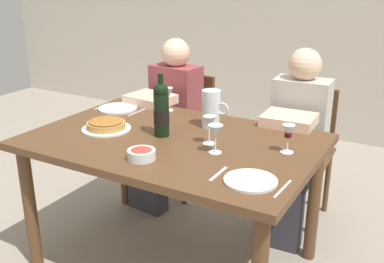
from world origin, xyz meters
The scene contains 20 objects.
ground_plane centered at (0.00, 0.00, 0.00)m, with size 8.00×8.00×0.00m, color gray.
dining_table centered at (0.00, 0.00, 0.67)m, with size 1.50×1.00×0.76m.
wine_bottle centered at (-0.07, 0.01, 0.91)m, with size 0.08×0.08×0.34m.
water_pitcher centered at (0.09, 0.26, 0.85)m, with size 0.16×0.11×0.21m.
baked_tart centered at (-0.39, -0.07, 0.79)m, with size 0.27×0.27×0.06m.
salad_bowl centered at (0.02, -0.31, 0.79)m, with size 0.13×0.13×0.06m.
wine_glass_left_diner centered at (-0.29, 0.41, 0.87)m, with size 0.06×0.06×0.15m.
wine_glass_right_diner centered at (0.59, 0.10, 0.86)m, with size 0.06×0.06×0.14m.
wine_glass_centre centered at (0.21, 0.02, 0.87)m, with size 0.07×0.07×0.15m.
wine_glass_spare centered at (0.29, -0.07, 0.86)m, with size 0.07×0.07×0.14m.
dinner_plate_left_setting centered at (0.56, -0.28, 0.77)m, with size 0.23×0.23×0.01m, color silver.
dinner_plate_right_setting centered at (-0.58, 0.28, 0.77)m, with size 0.25×0.25×0.01m, color silver.
fork_left_setting centered at (0.41, -0.28, 0.76)m, with size 0.16×0.01×0.01m, color silver.
knife_left_setting centered at (0.70, -0.28, 0.76)m, with size 0.18×0.01×0.01m, color silver.
knife_right_setting centered at (-0.43, 0.28, 0.76)m, with size 0.18×0.01×0.01m, color silver.
spoon_right_setting centered at (-0.70, 0.28, 0.76)m, with size 0.16×0.01×0.01m, color silver.
chair_left centered at (-0.44, 0.89, 0.50)m, with size 0.44×0.44×0.87m.
diner_left centered at (-0.46, 0.65, 0.62)m, with size 0.37×0.53×1.16m.
chair_right centered at (0.45, 0.92, 0.50)m, with size 0.42×0.42×0.87m.
diner_right centered at (0.45, 0.68, 0.62)m, with size 0.35×0.51×1.16m.
Camera 1 is at (1.19, -1.88, 1.59)m, focal length 42.11 mm.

